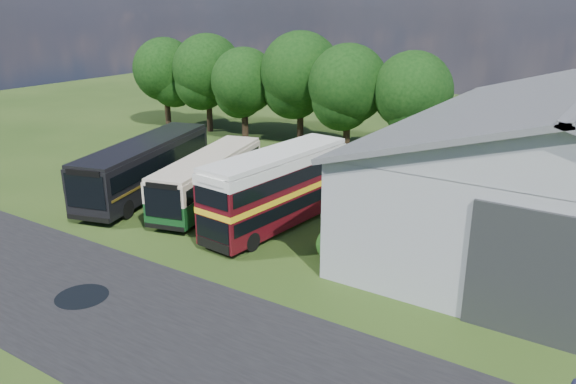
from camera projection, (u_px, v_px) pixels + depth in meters
The scene contains 14 objects.
ground at pixel (159, 278), 25.18m from camera, with size 120.00×120.00×0.00m, color #223A12.
asphalt_road at pixel (159, 329), 21.25m from camera, with size 60.00×8.00×0.02m, color black.
puddle at pixel (82, 297), 23.58m from camera, with size 2.20×2.20×0.01m, color black.
tree_far_left at pixel (165, 70), 54.33m from camera, with size 6.12×6.12×8.64m.
tree_left_a at pixel (208, 69), 52.05m from camera, with size 6.46×6.46×9.12m.
tree_left_b at pixel (244, 81), 48.87m from camera, with size 5.78×5.78×8.16m.
tree_mid at pixel (301, 72), 47.01m from camera, with size 6.80×6.80×9.60m.
tree_right_a at pixel (348, 84), 43.79m from camera, with size 6.26×6.26×8.83m.
tree_right_b at pixel (413, 91), 41.92m from camera, with size 5.98×5.98×8.45m.
shrub_front at pixel (333, 259), 27.05m from camera, with size 1.70×1.70×1.70m, color #194714.
shrub_mid at pixel (352, 245), 28.63m from camera, with size 1.60×1.60×1.60m, color #194714.
bus_green_single at pixel (209, 178), 34.19m from camera, with size 5.14×11.15×3.00m.
bus_maroon_double at pixel (277, 190), 30.39m from camera, with size 3.38×10.03×4.23m.
bus_dark_single at pixel (146, 166), 35.87m from camera, with size 6.07×12.67×3.41m.
Camera 1 is at (17.19, -15.78, 11.75)m, focal length 35.00 mm.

